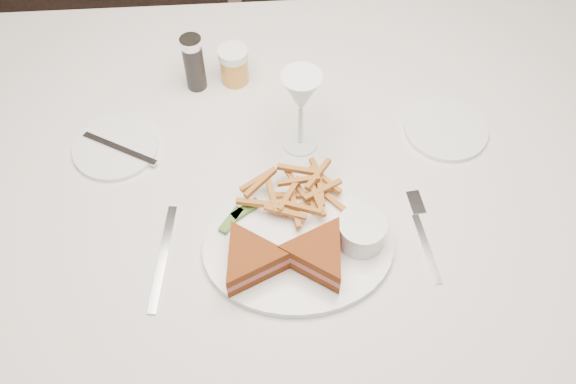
{
  "coord_description": "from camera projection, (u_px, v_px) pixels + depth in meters",
  "views": [
    {
      "loc": [
        -0.12,
        -0.29,
        1.69
      ],
      "look_at": [
        -0.14,
        0.34,
        0.8
      ],
      "focal_mm": 40.0,
      "sensor_mm": 36.0,
      "label": 1
    }
  ],
  "objects": [
    {
      "name": "table_setting",
      "position": [
        289.0,
        193.0,
        1.1
      ],
      "size": [
        0.79,
        0.58,
        0.18
      ],
      "color": "white",
      "rests_on": "table"
    },
    {
      "name": "chair_far",
      "position": [
        324.0,
        44.0,
        2.04
      ],
      "size": [
        0.69,
        0.66,
        0.61
      ],
      "primitive_type": "imported",
      "rotation": [
        0.0,
        0.0,
        3.34
      ],
      "color": "#4C3A2E",
      "rests_on": "ground"
    },
    {
      "name": "table",
      "position": [
        289.0,
        282.0,
        1.46
      ],
      "size": [
        1.66,
        1.19,
        0.75
      ],
      "primitive_type": "cube",
      "rotation": [
        0.0,
        0.0,
        0.1
      ],
      "color": "silver",
      "rests_on": "ground"
    }
  ]
}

